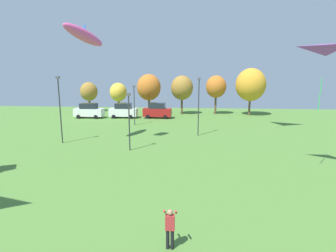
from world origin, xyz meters
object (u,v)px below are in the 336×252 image
(treeline_tree_4, at_px, (216,87))
(treeline_tree_5, at_px, (251,85))
(treeline_tree_3, at_px, (182,88))
(light_post_0, at_px, (129,118))
(light_post_3, at_px, (134,103))
(parked_car_second_from_left, at_px, (123,111))
(parked_car_leftmost, at_px, (89,111))
(treeline_tree_2, at_px, (149,87))
(treeline_tree_0, at_px, (89,92))
(light_post_1, at_px, (60,106))
(light_post_2, at_px, (199,104))
(kite_flying_3, at_px, (324,69))
(kite_flying_4, at_px, (84,35))
(person_standing_mid_field, at_px, (170,226))
(parked_car_third_from_left, at_px, (157,111))
(treeline_tree_1, at_px, (118,92))

(treeline_tree_4, distance_m, treeline_tree_5, 5.95)
(treeline_tree_3, relative_size, treeline_tree_4, 1.00)
(light_post_0, bearing_deg, treeline_tree_5, 57.25)
(light_post_3, bearing_deg, parked_car_second_from_left, 117.36)
(parked_car_leftmost, bearing_deg, treeline_tree_2, 31.85)
(treeline_tree_0, bearing_deg, light_post_0, -61.52)
(light_post_1, xyz_separation_m, treeline_tree_5, (23.21, 22.34, 1.59))
(light_post_3, bearing_deg, light_post_2, -34.32)
(treeline_tree_4, bearing_deg, light_post_3, -134.54)
(kite_flying_3, relative_size, parked_car_second_from_left, 0.70)
(treeline_tree_0, bearing_deg, treeline_tree_5, -3.88)
(kite_flying_4, relative_size, treeline_tree_4, 0.76)
(parked_car_leftmost, distance_m, parked_car_second_from_left, 5.66)
(light_post_3, height_order, treeline_tree_2, treeline_tree_2)
(light_post_2, distance_m, treeline_tree_5, 19.92)
(treeline_tree_3, bearing_deg, treeline_tree_4, 5.39)
(treeline_tree_5, bearing_deg, parked_car_second_from_left, -166.42)
(parked_car_second_from_left, height_order, light_post_0, light_post_0)
(light_post_0, height_order, light_post_3, light_post_3)
(light_post_2, height_order, treeline_tree_5, treeline_tree_5)
(treeline_tree_3, bearing_deg, parked_car_leftmost, -157.84)
(light_post_0, distance_m, treeline_tree_3, 25.04)
(light_post_1, xyz_separation_m, treeline_tree_2, (5.29, 22.20, 1.07))
(person_standing_mid_field, bearing_deg, kite_flying_3, 16.49)
(parked_car_third_from_left, distance_m, treeline_tree_2, 6.36)
(parked_car_leftmost, relative_size, treeline_tree_0, 0.82)
(light_post_0, bearing_deg, parked_car_third_from_left, 90.23)
(light_post_0, xyz_separation_m, treeline_tree_2, (-2.23, 24.25, 1.83))
(kite_flying_3, height_order, treeline_tree_2, kite_flying_3)
(light_post_1, relative_size, treeline_tree_1, 1.20)
(parked_car_third_from_left, bearing_deg, treeline_tree_4, 32.06)
(kite_flying_4, relative_size, light_post_3, 0.96)
(parked_car_third_from_left, height_order, light_post_2, light_post_2)
(kite_flying_4, distance_m, light_post_0, 9.27)
(light_post_0, relative_size, light_post_3, 0.95)
(kite_flying_4, bearing_deg, kite_flying_3, -18.00)
(parked_car_second_from_left, height_order, treeline_tree_5, treeline_tree_5)
(parked_car_leftmost, relative_size, treeline_tree_1, 0.84)
(parked_car_second_from_left, bearing_deg, treeline_tree_5, 12.49)
(treeline_tree_2, bearing_deg, parked_car_leftmost, -148.02)
(treeline_tree_1, height_order, treeline_tree_3, treeline_tree_3)
(light_post_2, relative_size, treeline_tree_2, 0.91)
(parked_car_leftmost, xyz_separation_m, parked_car_second_from_left, (5.62, 0.65, 0.00))
(kite_flying_3, relative_size, treeline_tree_3, 0.46)
(kite_flying_4, bearing_deg, treeline_tree_4, 57.37)
(parked_car_second_from_left, relative_size, parked_car_third_from_left, 0.98)
(treeline_tree_0, bearing_deg, parked_car_second_from_left, -39.82)
(person_standing_mid_field, relative_size, kite_flying_4, 0.32)
(person_standing_mid_field, bearing_deg, treeline_tree_5, 44.99)
(light_post_0, xyz_separation_m, light_post_1, (-7.52, 2.05, 0.76))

